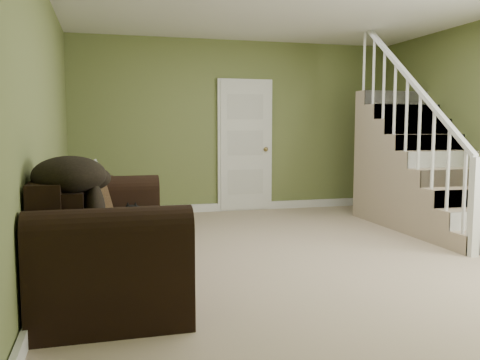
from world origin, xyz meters
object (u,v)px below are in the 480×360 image
sofa (103,242)px  banana (133,224)px  cat (135,215)px  side_table (90,202)px

sofa → banana: 0.37m
cat → banana: cat is taller
cat → banana: bearing=-90.0°
sofa → cat: (0.25, -0.13, 0.23)m
sofa → side_table: sofa is taller
sofa → banana: sofa is taller
sofa → cat: sofa is taller
cat → banana: 0.11m
side_table → banana: bearing=-81.4°
side_table → banana: side_table is taller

